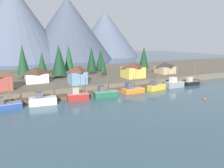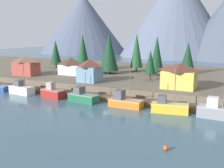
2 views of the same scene
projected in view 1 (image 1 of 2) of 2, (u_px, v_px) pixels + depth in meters
name	position (u px, v px, depth m)	size (l,w,h in m)	color
ground_plane	(93.00, 84.00, 91.15)	(400.00, 400.00, 1.00)	#3D5B6B
dock	(114.00, 91.00, 75.32)	(80.00, 4.00, 1.60)	brown
shoreline_bank	(82.00, 76.00, 101.22)	(400.00, 56.00, 2.50)	#665B4C
mountain_central_peak	(15.00, 23.00, 182.33)	(80.06, 80.06, 60.34)	slate
mountain_east_peak	(68.00, 28.00, 199.42)	(77.32, 77.32, 53.82)	#475160
mountain_far_ridge	(105.00, 34.00, 235.16)	(70.03, 70.03, 45.63)	slate
fishing_boat_blue	(5.00, 105.00, 56.82)	(7.19, 3.18, 6.97)	navy
fishing_boat_white	(42.00, 100.00, 60.78)	(7.38, 3.58, 8.04)	silver
fishing_boat_red	(78.00, 96.00, 65.38)	(6.43, 3.52, 8.85)	maroon
fishing_boat_green	(105.00, 93.00, 69.28)	(7.40, 3.74, 6.92)	#1E5B3D
fishing_boat_orange	(133.00, 89.00, 74.24)	(7.15, 3.14, 8.42)	#CC6B1E
fishing_boat_yellow	(156.00, 87.00, 78.43)	(7.39, 3.51, 8.84)	gold
fishing_boat_grey	(174.00, 84.00, 82.77)	(7.15, 2.75, 9.64)	gray
fishing_boat_black	(191.00, 82.00, 87.10)	(6.53, 2.28, 8.33)	black
house_yellow	(133.00, 70.00, 88.72)	(8.04, 7.05, 5.95)	gold
house_tan	(165.00, 68.00, 100.25)	(7.62, 6.86, 4.87)	tan
house_blue	(77.00, 75.00, 76.04)	(5.70, 5.71, 6.22)	#6689A8
house_white	(36.00, 75.00, 77.97)	(7.86, 4.37, 5.49)	silver
conifer_near_left	(23.00, 60.00, 85.93)	(4.71, 4.71, 12.97)	#4C3823
conifer_near_right	(69.00, 57.00, 97.76)	(4.19, 4.19, 13.08)	#4C3823
conifer_mid_left	(92.00, 59.00, 97.51)	(4.34, 4.34, 12.04)	#4C3823
conifer_mid_right	(42.00, 62.00, 94.96)	(3.70, 3.70, 9.75)	#4C3823
conifer_back_left	(144.00, 58.00, 103.60)	(4.53, 4.53, 11.76)	#4C3823
conifer_back_right	(101.00, 59.00, 108.22)	(4.66, 4.66, 10.31)	#4C3823
conifer_centre	(103.00, 64.00, 90.15)	(3.05, 3.05, 8.49)	#4C3823
conifer_far_left	(59.00, 60.00, 87.97)	(6.02, 6.02, 13.00)	#4C3823
channel_buoy	(205.00, 99.00, 65.38)	(0.70, 0.70, 0.70)	#E04C19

